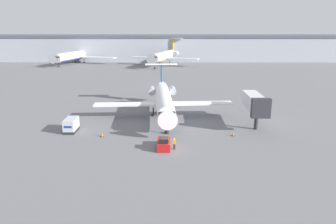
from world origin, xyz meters
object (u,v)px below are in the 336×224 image
at_px(jet_bridge, 255,103).
at_px(worker_near_tug, 174,144).
at_px(airplane_main, 164,101).
at_px(traffic_cone_left, 102,134).
at_px(airplane_parked_far_left, 78,55).
at_px(luggage_cart, 71,125).
at_px(traffic_cone_right, 233,134).
at_px(pushback_tug, 164,144).
at_px(airplane_parked_far_right, 164,56).

bearing_deg(jet_bridge, worker_near_tug, -142.20).
distance_m(airplane_main, traffic_cone_left, 15.97).
distance_m(worker_near_tug, airplane_parked_far_left, 117.37).
height_order(luggage_cart, traffic_cone_right, luggage_cart).
bearing_deg(luggage_cart, traffic_cone_left, -24.69).
relative_size(worker_near_tug, airplane_parked_far_left, 0.05).
xyz_separation_m(traffic_cone_left, traffic_cone_right, (22.09, 0.57, -0.07)).
relative_size(pushback_tug, traffic_cone_left, 4.80).
height_order(airplane_parked_far_left, airplane_parked_far_right, airplane_parked_far_right).
xyz_separation_m(pushback_tug, airplane_parked_far_left, (-42.49, 108.34, 2.99)).
height_order(traffic_cone_right, airplane_parked_far_left, airplane_parked_far_left).
xyz_separation_m(airplane_main, jet_bridge, (16.68, -6.09, 1.02)).
xyz_separation_m(luggage_cart, jet_bridge, (32.75, 3.14, 3.26)).
bearing_deg(pushback_tug, luggage_cart, 154.30).
bearing_deg(airplane_parked_far_right, jet_bridge, -78.24).
bearing_deg(airplane_main, jet_bridge, -20.07).
height_order(pushback_tug, worker_near_tug, pushback_tug).
xyz_separation_m(pushback_tug, airplane_parked_far_right, (-1.91, 98.69, 3.52)).
distance_m(airplane_parked_far_left, jet_bridge, 113.70).
xyz_separation_m(airplane_main, worker_near_tug, (1.91, -17.55, -2.50)).
distance_m(traffic_cone_left, jet_bridge, 27.74).
relative_size(airplane_parked_far_left, airplane_parked_far_right, 1.23).
relative_size(traffic_cone_left, jet_bridge, 0.08).
height_order(luggage_cart, traffic_cone_left, luggage_cart).
relative_size(airplane_main, luggage_cart, 7.33).
bearing_deg(traffic_cone_right, airplane_parked_far_left, 117.80).
relative_size(pushback_tug, worker_near_tug, 2.27).
bearing_deg(airplane_parked_far_left, worker_near_tug, -67.95).
xyz_separation_m(luggage_cart, airplane_parked_far_right, (14.50, 90.79, 3.08)).
xyz_separation_m(traffic_cone_left, jet_bridge, (26.81, 5.87, 4.04)).
height_order(pushback_tug, traffic_cone_right, pushback_tug).
bearing_deg(pushback_tug, traffic_cone_left, 153.74).
relative_size(airplane_parked_far_left, jet_bridge, 3.86).
relative_size(pushback_tug, airplane_parked_far_right, 0.13).
height_order(airplane_main, jet_bridge, airplane_main).
bearing_deg(worker_near_tug, traffic_cone_left, 155.12).
relative_size(traffic_cone_right, airplane_parked_far_right, 0.02).
xyz_separation_m(airplane_main, traffic_cone_left, (-10.13, -11.97, -3.02)).
height_order(traffic_cone_left, traffic_cone_right, traffic_cone_left).
height_order(traffic_cone_left, jet_bridge, jet_bridge).
relative_size(luggage_cart, airplane_parked_far_right, 0.12).
bearing_deg(worker_near_tug, traffic_cone_right, 31.46).
relative_size(airplane_main, jet_bridge, 2.85).
distance_m(worker_near_tug, traffic_cone_left, 13.28).
bearing_deg(luggage_cart, airplane_main, 29.88).
height_order(traffic_cone_left, airplane_parked_far_right, airplane_parked_far_right).
distance_m(airplane_parked_far_right, jet_bridge, 89.53).
height_order(worker_near_tug, airplane_parked_far_right, airplane_parked_far_right).
xyz_separation_m(airplane_main, traffic_cone_right, (11.96, -11.40, -3.09)).
distance_m(luggage_cart, jet_bridge, 33.06).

